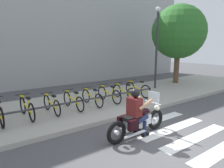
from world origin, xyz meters
name	(u,v)px	position (x,y,z in m)	size (l,w,h in m)	color
ground_plane	(178,145)	(0.00, 0.00, 0.00)	(48.00, 48.00, 0.00)	#4C4C4F
sidewalk	(91,103)	(0.00, 4.57, 0.07)	(24.00, 4.40, 0.15)	#A8A399
crosswalk_stripe_1	(224,148)	(0.82, -0.80, 0.00)	(2.80, 0.40, 0.01)	white
crosswalk_stripe_2	(196,137)	(0.82, 0.00, 0.00)	(2.80, 0.40, 0.01)	white
crosswalk_stripe_3	(173,128)	(0.82, 0.80, 0.00)	(2.80, 0.40, 0.01)	white
crosswalk_stripe_4	(154,121)	(0.82, 1.60, 0.00)	(2.80, 0.40, 0.01)	white
motorcycle	(138,121)	(-0.47, 1.07, 0.46)	(2.23, 0.64, 1.23)	black
rider	(136,109)	(-0.54, 1.07, 0.83)	(0.64, 0.55, 1.44)	#591919
bicycle_1	(27,108)	(-2.81, 4.10, 0.51)	(0.48, 1.68, 0.78)	black
bicycle_2	(52,104)	(-1.95, 4.10, 0.48)	(0.48, 1.55, 0.72)	black
bicycle_3	(73,101)	(-1.09, 4.10, 0.49)	(0.48, 1.66, 0.73)	black
bicycle_4	(92,97)	(-0.23, 4.10, 0.48)	(0.48, 1.59, 0.72)	black
bicycle_5	(109,94)	(0.63, 4.10, 0.49)	(0.48, 1.66, 0.75)	black
bicycle_6	(124,92)	(1.49, 4.10, 0.49)	(0.48, 1.64, 0.74)	black
bicycle_7	(138,89)	(2.35, 4.10, 0.51)	(0.48, 1.70, 0.78)	black
bike_rack	(90,100)	(-0.66, 3.55, 0.58)	(6.63, 0.07, 0.49)	#333338
street_lamp	(157,42)	(4.57, 4.97, 2.84)	(0.28, 0.28, 4.74)	#2D2D33
tree_near_rack	(179,32)	(7.06, 5.37, 3.49)	(3.47, 3.47, 5.24)	brown
building_backdrop	(45,23)	(0.00, 10.27, 4.05)	(24.00, 1.20, 8.10)	#A5A5A5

